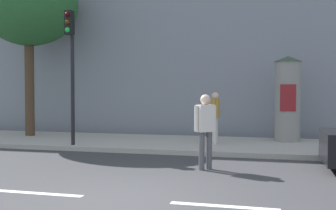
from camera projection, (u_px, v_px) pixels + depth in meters
The scene contains 9 objects.
ground_plane at pixel (125, 200), 7.18m from camera, with size 80.00×80.00×0.00m, color #38383A.
sidewalk_curb at pixel (198, 144), 13.95m from camera, with size 36.00×4.00×0.15m, color #B2ADA3.
lane_markings at pixel (125, 199), 7.18m from camera, with size 25.80×0.16×0.01m.
building_backdrop at pixel (218, 21), 18.62m from camera, with size 36.00×5.00×10.05m, color gray.
traffic_light at pixel (71, 55), 13.08m from camera, with size 0.24×0.45×4.26m.
poster_column at pixel (288, 98), 14.20m from camera, with size 0.95×0.95×2.94m.
street_tree at pixel (29, 5), 15.90m from camera, with size 3.77×3.77×6.69m.
pedestrian_with_backpack at pixel (205, 125), 9.89m from camera, with size 0.51×0.52×1.80m.
pedestrian_in_dark_shirt at pixel (215, 113), 13.48m from camera, with size 0.25×0.65×1.69m.
Camera 1 is at (2.49, -6.71, 1.90)m, focal length 44.18 mm.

